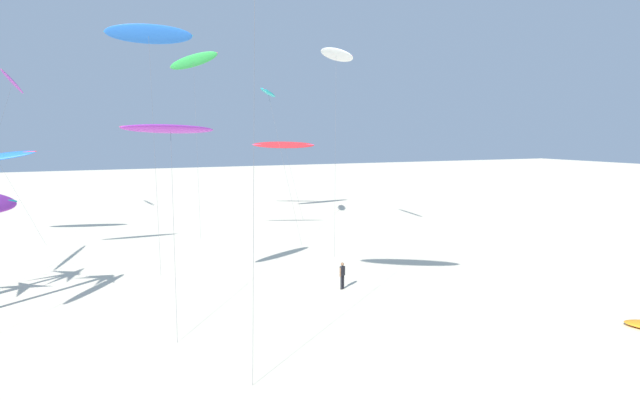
{
  "coord_description": "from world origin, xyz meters",
  "views": [
    {
      "loc": [
        -9.71,
        -3.06,
        9.62
      ],
      "look_at": [
        1.64,
        21.73,
        6.3
      ],
      "focal_mm": 31.37,
      "sensor_mm": 36.0,
      "label": 1
    }
  ],
  "objects_px": {
    "flying_kite_4": "(336,55)",
    "flying_kite_10": "(268,93)",
    "flying_kite_2": "(12,82)",
    "flying_kite_6": "(193,61)",
    "flying_kite_1": "(149,34)",
    "flying_kite_7": "(285,145)",
    "person_near_left": "(342,274)",
    "flying_kite_0": "(171,129)"
  },
  "relations": [
    {
      "from": "flying_kite_1",
      "to": "flying_kite_10",
      "type": "distance_m",
      "value": 16.1
    },
    {
      "from": "flying_kite_7",
      "to": "flying_kite_10",
      "type": "height_order",
      "value": "flying_kite_10"
    },
    {
      "from": "flying_kite_4",
      "to": "flying_kite_10",
      "type": "distance_m",
      "value": 10.31
    },
    {
      "from": "flying_kite_6",
      "to": "flying_kite_7",
      "type": "relative_size",
      "value": 2.05
    },
    {
      "from": "person_near_left",
      "to": "flying_kite_6",
      "type": "bearing_deg",
      "value": 95.0
    },
    {
      "from": "flying_kite_1",
      "to": "flying_kite_4",
      "type": "bearing_deg",
      "value": -0.13
    },
    {
      "from": "flying_kite_4",
      "to": "flying_kite_6",
      "type": "relative_size",
      "value": 0.95
    },
    {
      "from": "flying_kite_1",
      "to": "flying_kite_6",
      "type": "relative_size",
      "value": 0.97
    },
    {
      "from": "flying_kite_2",
      "to": "flying_kite_7",
      "type": "xyz_separation_m",
      "value": [
        28.93,
        -3.8,
        -6.75
      ]
    },
    {
      "from": "person_near_left",
      "to": "flying_kite_0",
      "type": "bearing_deg",
      "value": 161.1
    },
    {
      "from": "flying_kite_1",
      "to": "person_near_left",
      "type": "relative_size",
      "value": 10.47
    },
    {
      "from": "flying_kite_10",
      "to": "person_near_left",
      "type": "xyz_separation_m",
      "value": [
        -3.4,
        -23.04,
        -12.57
      ]
    },
    {
      "from": "flying_kite_1",
      "to": "flying_kite_0",
      "type": "bearing_deg",
      "value": -92.17
    },
    {
      "from": "flying_kite_4",
      "to": "flying_kite_2",
      "type": "bearing_deg",
      "value": 137.07
    },
    {
      "from": "flying_kite_4",
      "to": "flying_kite_10",
      "type": "xyz_separation_m",
      "value": [
        -2.75,
        9.58,
        -2.64
      ]
    },
    {
      "from": "flying_kite_2",
      "to": "flying_kite_10",
      "type": "distance_m",
      "value": 27.34
    },
    {
      "from": "flying_kite_4",
      "to": "flying_kite_7",
      "type": "xyz_separation_m",
      "value": [
        3.04,
        20.28,
        -8.05
      ]
    },
    {
      "from": "flying_kite_2",
      "to": "flying_kite_4",
      "type": "height_order",
      "value": "flying_kite_4"
    },
    {
      "from": "flying_kite_2",
      "to": "flying_kite_6",
      "type": "relative_size",
      "value": 0.89
    },
    {
      "from": "flying_kite_4",
      "to": "flying_kite_10",
      "type": "height_order",
      "value": "flying_kite_4"
    },
    {
      "from": "flying_kite_2",
      "to": "person_near_left",
      "type": "bearing_deg",
      "value": -62.26
    },
    {
      "from": "flying_kite_4",
      "to": "flying_kite_7",
      "type": "height_order",
      "value": "flying_kite_4"
    },
    {
      "from": "flying_kite_0",
      "to": "flying_kite_4",
      "type": "relative_size",
      "value": 0.6
    },
    {
      "from": "flying_kite_0",
      "to": "person_near_left",
      "type": "distance_m",
      "value": 13.43
    },
    {
      "from": "flying_kite_2",
      "to": "flying_kite_1",
      "type": "bearing_deg",
      "value": -66.22
    },
    {
      "from": "flying_kite_0",
      "to": "flying_kite_2",
      "type": "xyz_separation_m",
      "value": [
        -10.21,
        34.28,
        5.03
      ]
    },
    {
      "from": "flying_kite_2",
      "to": "flying_kite_4",
      "type": "xyz_separation_m",
      "value": [
        25.89,
        -24.08,
        1.29
      ]
    },
    {
      "from": "flying_kite_4",
      "to": "person_near_left",
      "type": "distance_m",
      "value": 21.22
    },
    {
      "from": "flying_kite_4",
      "to": "flying_kite_7",
      "type": "distance_m",
      "value": 22.03
    },
    {
      "from": "flying_kite_0",
      "to": "flying_kite_2",
      "type": "bearing_deg",
      "value": 106.58
    },
    {
      "from": "flying_kite_10",
      "to": "flying_kite_6",
      "type": "bearing_deg",
      "value": 134.1
    },
    {
      "from": "flying_kite_10",
      "to": "flying_kite_2",
      "type": "bearing_deg",
      "value": 147.93
    },
    {
      "from": "person_near_left",
      "to": "flying_kite_4",
      "type": "bearing_deg",
      "value": 65.45
    },
    {
      "from": "flying_kite_2",
      "to": "flying_kite_4",
      "type": "relative_size",
      "value": 0.95
    },
    {
      "from": "flying_kite_4",
      "to": "flying_kite_1",
      "type": "bearing_deg",
      "value": 179.87
    },
    {
      "from": "flying_kite_2",
      "to": "flying_kite_4",
      "type": "bearing_deg",
      "value": -42.93
    },
    {
      "from": "flying_kite_1",
      "to": "flying_kite_7",
      "type": "distance_m",
      "value": 28.66
    },
    {
      "from": "flying_kite_2",
      "to": "flying_kite_10",
      "type": "relative_size",
      "value": 1.16
    },
    {
      "from": "flying_kite_2",
      "to": "flying_kite_10",
      "type": "bearing_deg",
      "value": -32.07
    },
    {
      "from": "flying_kite_1",
      "to": "flying_kite_4",
      "type": "xyz_separation_m",
      "value": [
        15.29,
        -0.03,
        -0.62
      ]
    },
    {
      "from": "flying_kite_2",
      "to": "flying_kite_7",
      "type": "bearing_deg",
      "value": -7.48
    },
    {
      "from": "flying_kite_4",
      "to": "flying_kite_6",
      "type": "distance_m",
      "value": 17.99
    }
  ]
}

